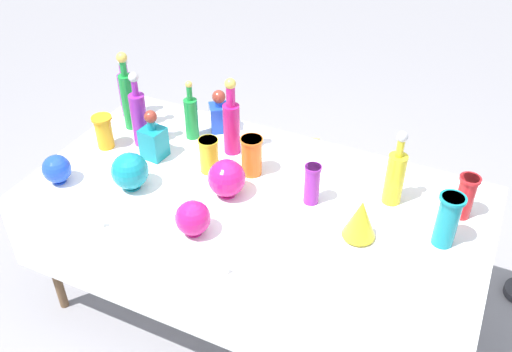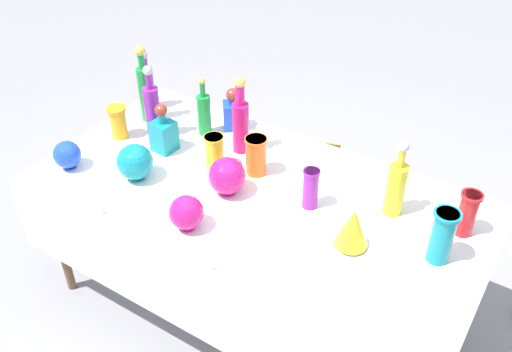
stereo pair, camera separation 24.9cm
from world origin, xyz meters
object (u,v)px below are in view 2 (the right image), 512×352
Objects in this scene: square_decanter_1 at (164,133)px; tall_bottle_3 at (146,84)px; square_decanter_0 at (233,112)px; tall_bottle_2 at (145,89)px; slender_vase_2 at (118,121)px; cardboard_box_behind_left at (305,174)px; tall_bottle_5 at (240,122)px; round_bowl_0 at (67,155)px; fluted_vase_0 at (353,227)px; round_bowl_2 at (186,213)px; round_bowl_3 at (227,176)px; slender_vase_0 at (256,155)px; slender_vase_1 at (442,235)px; tall_bottle_0 at (204,112)px; slender_vase_5 at (467,212)px; round_bowl_1 at (135,162)px; slender_vase_3 at (214,151)px; slender_vase_4 at (311,187)px; tall_bottle_1 at (152,109)px; tall_bottle_4 at (396,186)px.

tall_bottle_3 is at bearing 141.54° from square_decanter_1.
tall_bottle_2 is at bearing -157.87° from square_decanter_0.
cardboard_box_behind_left is at bearing 58.04° from slender_vase_2.
tall_bottle_5 reaches higher than round_bowl_0.
fluted_vase_0 reaches higher than round_bowl_2.
square_decanter_1 is 0.47m from round_bowl_3.
slender_vase_0 is 0.90m from slender_vase_1.
cardboard_box_behind_left is at bearing 89.72° from tall_bottle_5.
tall_bottle_0 reaches higher than fluted_vase_0.
slender_vase_2 is at bearing -138.68° from square_decanter_0.
cardboard_box_behind_left is at bearing 146.54° from slender_vase_5.
tall_bottle_5 is at bearing -90.28° from cardboard_box_behind_left.
square_decanter_1 reaches higher than round_bowl_1.
round_bowl_1 is (0.30, -0.43, -0.09)m from tall_bottle_2.
slender_vase_5 is 0.48m from fluted_vase_0.
tall_bottle_2 is at bearing 141.25° from round_bowl_2.
slender_vase_5 is (1.42, 0.19, 0.01)m from square_decanter_1.
slender_vase_1 is (1.06, -0.21, -0.04)m from tall_bottle_5.
square_decanter_1 is at bearing -38.46° from tall_bottle_3.
slender_vase_5 is at bearing 8.89° from slender_vase_3.
tall_bottle_2 is 2.22× the size of slender_vase_4.
square_decanter_0 is at bearing 151.84° from fluted_vase_0.
slender_vase_1 is at bearing 6.02° from round_bowl_3.
slender_vase_2 is 1.12× the size of round_bowl_2.
tall_bottle_5 reaches higher than slender_vase_3.
cardboard_box_behind_left is (-0.74, 1.04, -0.70)m from fluted_vase_0.
tall_bottle_2 reaches higher than slender_vase_2.
slender_vase_0 is 1.37× the size of round_bowl_0.
square_decanter_0 is (-0.15, 0.15, -0.07)m from tall_bottle_5.
slender_vase_0 is at bearing 1.06° from tall_bottle_1.
round_bowl_3 is (-0.36, -0.11, -0.01)m from slender_vase_4.
square_decanter_1 is at bearing 179.34° from slender_vase_1.
tall_bottle_1 is 1.73× the size of square_decanter_0.
round_bowl_1 is (-0.28, -0.45, -0.07)m from tall_bottle_5.
cardboard_box_behind_left is (-1.10, 0.73, -0.71)m from slender_vase_5.
slender_vase_0 is at bearing -13.06° from tall_bottle_3.
slender_vase_3 is 0.37× the size of cardboard_box_behind_left.
tall_bottle_4 is 1.95× the size of fluted_vase_0.
tall_bottle_2 is at bearing 146.17° from square_decanter_1.
cardboard_box_behind_left is at bearing 95.50° from round_bowl_2.
slender_vase_2 is (0.07, -0.31, -0.05)m from tall_bottle_3.
slender_vase_4 is 0.37m from round_bowl_3.
tall_bottle_0 reaches higher than slender_vase_1.
tall_bottle_1 is 2.07× the size of slender_vase_0.
round_bowl_2 is at bearing -40.12° from tall_bottle_3.
square_decanter_0 is at bearing 163.15° from slender_vase_1.
round_bowl_3 is (0.29, -0.46, -0.00)m from square_decanter_0.
slender_vase_5 is (1.35, -0.04, -0.01)m from tall_bottle_0.
tall_bottle_5 is at bearing 144.26° from slender_vase_0.
tall_bottle_0 reaches higher than round_bowl_1.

